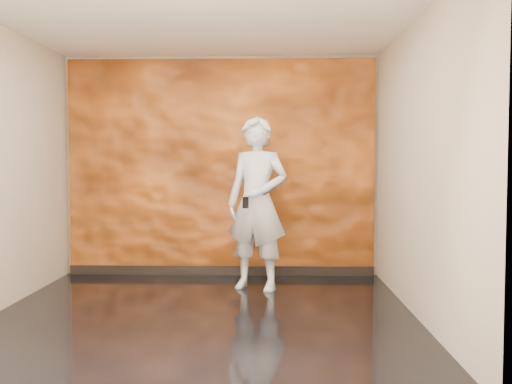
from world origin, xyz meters
name	(u,v)px	position (x,y,z in m)	size (l,w,h in m)	color
room	(202,167)	(0.00, 0.00, 1.40)	(4.02, 4.02, 2.81)	black
feature_wall	(221,168)	(0.00, 1.96, 1.38)	(3.90, 0.06, 2.75)	orange
baseboard	(221,270)	(0.00, 1.92, 0.06)	(3.90, 0.04, 0.12)	black
man	(257,203)	(0.48, 1.14, 0.98)	(0.71, 0.47, 1.96)	#949AA2
phone	(246,203)	(0.36, 0.87, 1.01)	(0.07, 0.01, 0.13)	black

